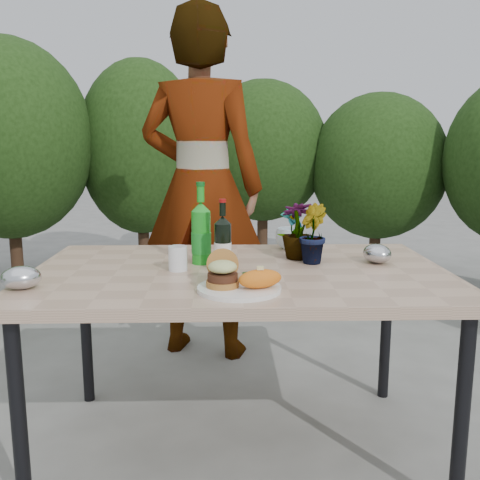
{
  "coord_description": "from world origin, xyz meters",
  "views": [
    {
      "loc": [
        -0.05,
        -2.02,
        1.24
      ],
      "look_at": [
        0.0,
        -0.08,
        0.88
      ],
      "focal_mm": 40.0,
      "sensor_mm": 36.0,
      "label": 1
    }
  ],
  "objects_px": {
    "dinner_plate": "(239,289)",
    "person": "(201,187)",
    "wine_bottle": "(223,244)",
    "patio_table": "(239,283)"
  },
  "relations": [
    {
      "from": "dinner_plate",
      "to": "person",
      "type": "bearing_deg",
      "value": 97.72
    },
    {
      "from": "patio_table",
      "to": "person",
      "type": "bearing_deg",
      "value": 100.43
    },
    {
      "from": "wine_bottle",
      "to": "patio_table",
      "type": "bearing_deg",
      "value": 6.52
    },
    {
      "from": "dinner_plate",
      "to": "wine_bottle",
      "type": "bearing_deg",
      "value": 100.62
    },
    {
      "from": "dinner_plate",
      "to": "person",
      "type": "height_order",
      "value": "person"
    },
    {
      "from": "dinner_plate",
      "to": "person",
      "type": "xyz_separation_m",
      "value": [
        -0.18,
        1.34,
        0.23
      ]
    },
    {
      "from": "person",
      "to": "dinner_plate",
      "type": "bearing_deg",
      "value": 113.1
    },
    {
      "from": "patio_table",
      "to": "person",
      "type": "xyz_separation_m",
      "value": [
        -0.19,
        1.03,
        0.29
      ]
    },
    {
      "from": "person",
      "to": "wine_bottle",
      "type": "bearing_deg",
      "value": 112.28
    },
    {
      "from": "patio_table",
      "to": "dinner_plate",
      "type": "height_order",
      "value": "dinner_plate"
    }
  ]
}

